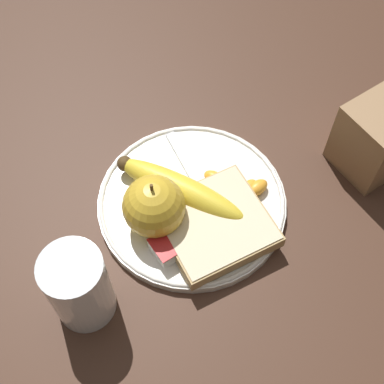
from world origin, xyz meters
TOP-DOWN VIEW (x-y plane):
  - ground_plane at (0.00, 0.00)m, footprint 3.00×3.00m
  - plate at (0.00, 0.00)m, footprint 0.24×0.24m
  - juice_glass at (-0.17, -0.04)m, footprint 0.07×0.07m
  - apple at (-0.05, -0.00)m, footprint 0.07×0.07m
  - banana at (-0.01, 0.01)m, footprint 0.11×0.17m
  - bread_slice at (0.00, -0.05)m, footprint 0.14×0.13m
  - fork at (0.02, 0.00)m, footprint 0.05×0.17m
  - jam_packet at (-0.06, -0.04)m, footprint 0.04×0.04m
  - orange_segment_0 at (0.07, -0.03)m, footprint 0.03×0.02m
  - orange_segment_1 at (0.04, -0.02)m, footprint 0.03×0.03m
  - orange_segment_2 at (0.05, -0.02)m, footprint 0.03×0.02m
  - orange_segment_3 at (0.07, -0.03)m, footprint 0.03×0.02m
  - orange_segment_4 at (0.02, -0.03)m, footprint 0.03×0.04m
  - orange_segment_5 at (0.04, 0.01)m, footprint 0.03×0.03m
  - orange_segment_6 at (0.02, 0.00)m, footprint 0.04×0.03m
  - condiment_caddy at (0.23, -0.07)m, footprint 0.08×0.08m

SIDE VIEW (x-z plane):
  - ground_plane at x=0.00m, z-range 0.00..0.00m
  - plate at x=0.00m, z-range 0.00..0.02m
  - fork at x=0.02m, z-range 0.01..0.02m
  - orange_segment_2 at x=0.05m, z-range 0.01..0.03m
  - orange_segment_5 at x=0.04m, z-range 0.01..0.03m
  - orange_segment_1 at x=0.04m, z-range 0.01..0.03m
  - orange_segment_3 at x=0.07m, z-range 0.01..0.03m
  - orange_segment_0 at x=0.07m, z-range 0.01..0.03m
  - orange_segment_4 at x=0.02m, z-range 0.01..0.03m
  - orange_segment_6 at x=0.02m, z-range 0.01..0.03m
  - jam_packet at x=-0.06m, z-range 0.01..0.03m
  - bread_slice at x=0.00m, z-range 0.01..0.03m
  - banana at x=-0.01m, z-range 0.01..0.05m
  - condiment_caddy at x=0.23m, z-range 0.00..0.10m
  - apple at x=-0.05m, z-range 0.01..0.09m
  - juice_glass at x=-0.17m, z-range 0.00..0.10m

